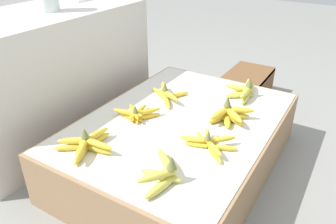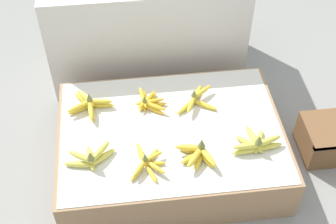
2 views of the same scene
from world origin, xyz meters
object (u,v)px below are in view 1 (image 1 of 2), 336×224
(banana_bunch_front_right, at_px, (245,90))
(banana_bunch_front_midright, at_px, (229,115))
(banana_bunch_middle_left, at_px, (87,144))
(banana_bunch_front_left, at_px, (164,172))
(wooden_crate, at_px, (247,85))
(banana_bunch_middle_midright, at_px, (167,94))
(banana_bunch_front_midleft, at_px, (210,143))
(banana_bunch_middle_midleft, at_px, (137,114))

(banana_bunch_front_right, bearing_deg, banana_bunch_front_midright, -174.29)
(banana_bunch_front_right, height_order, banana_bunch_middle_left, banana_bunch_front_right)
(banana_bunch_front_left, bearing_deg, banana_bunch_front_right, -0.67)
(banana_bunch_front_right, bearing_deg, banana_bunch_front_left, 179.33)
(wooden_crate, bearing_deg, banana_bunch_middle_midright, 165.71)
(wooden_crate, xyz_separation_m, banana_bunch_front_left, (-1.33, -0.14, 0.20))
(banana_bunch_front_left, bearing_deg, banana_bunch_front_midleft, -11.65)
(banana_bunch_front_left, distance_m, banana_bunch_middle_left, 0.36)
(banana_bunch_front_midleft, bearing_deg, banana_bunch_middle_left, 123.42)
(banana_bunch_front_left, height_order, banana_bunch_middle_left, banana_bunch_front_left)
(banana_bunch_front_right, xyz_separation_m, banana_bunch_middle_midleft, (-0.50, 0.35, -0.01))
(banana_bunch_front_midleft, xyz_separation_m, banana_bunch_front_right, (0.54, 0.05, 0.01))
(banana_bunch_front_left, bearing_deg, banana_bunch_middle_midright, 30.59)
(banana_bunch_front_right, relative_size, banana_bunch_middle_left, 1.04)
(banana_bunch_middle_midright, bearing_deg, banana_bunch_middle_midleft, 177.58)
(wooden_crate, relative_size, banana_bunch_middle_midright, 1.67)
(banana_bunch_front_midleft, bearing_deg, banana_bunch_front_right, 4.78)
(wooden_crate, distance_m, banana_bunch_front_midright, 0.86)
(banana_bunch_front_right, distance_m, banana_bunch_middle_midright, 0.42)
(wooden_crate, relative_size, banana_bunch_front_midright, 2.05)
(banana_bunch_middle_left, bearing_deg, wooden_crate, -9.45)
(banana_bunch_middle_midleft, bearing_deg, banana_bunch_front_left, -131.87)
(banana_bunch_front_left, distance_m, banana_bunch_middle_midleft, 0.46)
(banana_bunch_front_right, relative_size, banana_bunch_middle_midright, 1.11)
(banana_bunch_front_right, distance_m, banana_bunch_middle_midleft, 0.61)
(banana_bunch_middle_midright, bearing_deg, wooden_crate, -14.29)
(banana_bunch_front_right, xyz_separation_m, banana_bunch_middle_left, (-0.81, 0.37, -0.00))
(banana_bunch_middle_left, bearing_deg, banana_bunch_front_midright, -37.48)
(banana_bunch_middle_left, distance_m, banana_bunch_middle_midleft, 0.32)
(banana_bunch_front_right, relative_size, banana_bunch_middle_midleft, 1.27)
(banana_bunch_front_midright, height_order, banana_bunch_front_right, same)
(banana_bunch_front_left, height_order, banana_bunch_front_midleft, banana_bunch_front_left)
(banana_bunch_front_midleft, distance_m, banana_bunch_middle_midleft, 0.40)
(wooden_crate, height_order, banana_bunch_middle_left, banana_bunch_middle_left)
(banana_bunch_front_left, distance_m, banana_bunch_front_midright, 0.51)
(banana_bunch_front_midright, xyz_separation_m, banana_bunch_middle_left, (-0.52, 0.40, -0.00))
(banana_bunch_front_left, bearing_deg, banana_bunch_middle_midleft, 48.13)
(banana_bunch_front_left, relative_size, banana_bunch_middle_left, 1.03)
(banana_bunch_middle_midright, bearing_deg, banana_bunch_front_midright, -97.80)
(banana_bunch_middle_midleft, bearing_deg, wooden_crate, -11.41)
(banana_bunch_front_midright, xyz_separation_m, banana_bunch_front_right, (0.29, 0.03, -0.00))
(wooden_crate, bearing_deg, banana_bunch_middle_midleft, 168.59)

